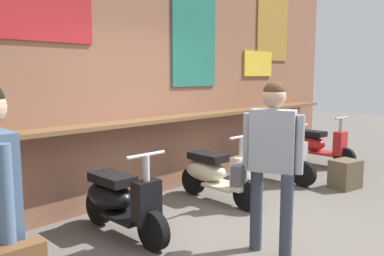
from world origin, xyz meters
name	(u,v)px	position (x,y,z in m)	size (l,w,h in m)	color
ground_plane	(243,239)	(0.00, 0.00, 0.00)	(30.18, 30.18, 0.00)	#605B54
market_stall_facade	(123,62)	(0.00, 2.02, 1.90)	(10.78, 0.61, 3.80)	#8C5B44
scooter_black	(119,200)	(-0.81, 1.08, 0.39)	(0.46, 1.40, 0.97)	black
scooter_cream	(214,173)	(0.81, 1.08, 0.39)	(0.48, 1.40, 0.97)	beige
scooter_silver	(272,157)	(2.32, 1.08, 0.39)	(0.47, 1.40, 0.97)	#B2B5BA
scooter_red	(316,145)	(3.92, 1.08, 0.39)	(0.46, 1.40, 0.97)	red
shopper_with_handbag	(271,151)	(-0.11, -0.38, 1.02)	(0.44, 0.65, 1.67)	#383D4C
merchandise_crate	(345,174)	(2.66, -0.01, 0.22)	(0.42, 0.34, 0.44)	brown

